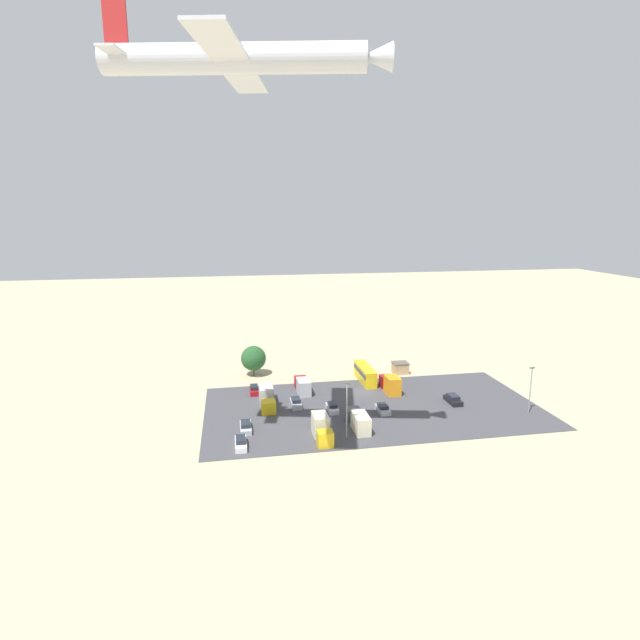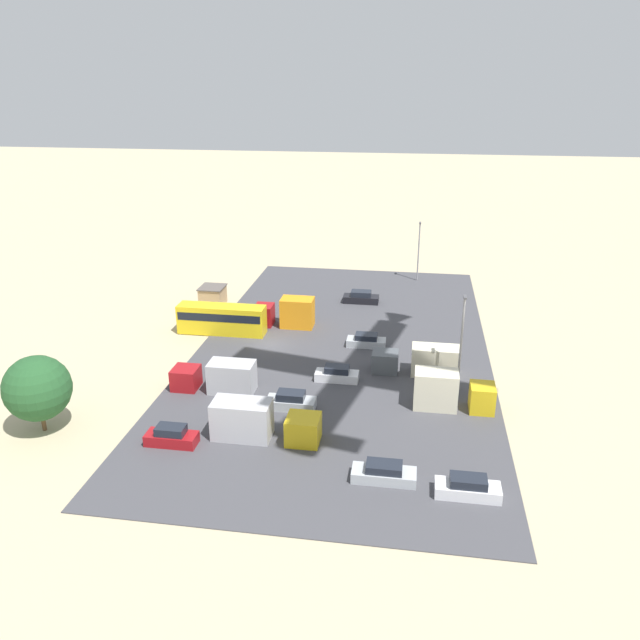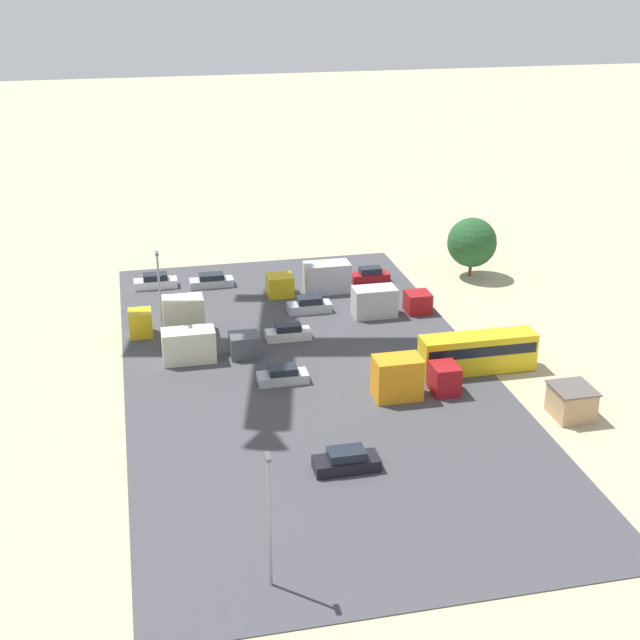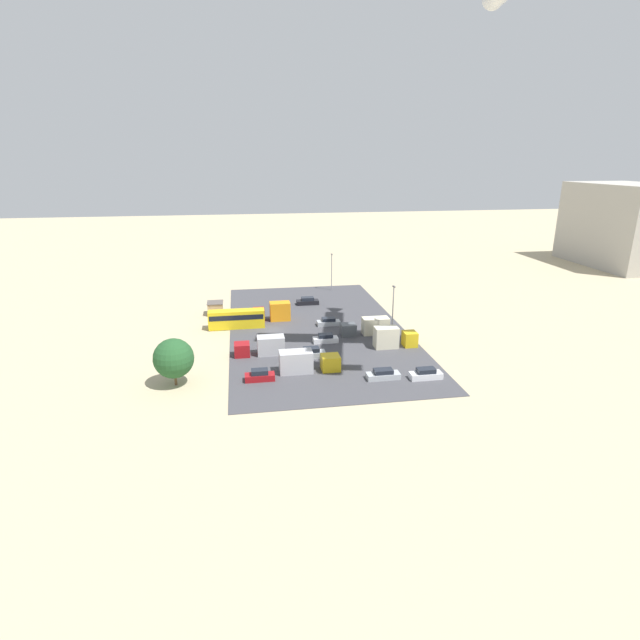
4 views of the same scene
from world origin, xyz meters
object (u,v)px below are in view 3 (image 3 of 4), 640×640
object	(u,v)px
bus	(478,351)
parked_truck_4	(411,378)
parked_car_2	(346,461)
parked_car_0	(288,333)
parked_car_6	(212,281)
shed_building	(571,402)
parked_car_4	(370,276)
parked_car_1	(283,376)
parked_truck_2	(171,317)
parked_truck_1	(387,302)
parked_car_3	(309,305)
parked_truck_0	(205,345)
parked_truck_3	(314,280)
parked_car_5	(155,282)

from	to	relation	value
bus	parked_truck_4	xyz separation A→B (m)	(-3.34, 7.17, -0.19)
parked_car_2	parked_car_0	bearing A→B (deg)	-0.46
parked_car_2	parked_car_6	distance (m)	39.60
shed_building	parked_car_4	bearing A→B (deg)	12.36
parked_truck_4	parked_car_1	bearing A→B (deg)	-115.46
parked_car_4	parked_truck_2	size ratio (longest dim) A/B	0.59
bus	parked_car_6	world-z (taller)	bus
parked_car_1	bus	bearing A→B (deg)	-94.50
parked_car_1	parked_truck_1	xyz separation A→B (m)	(12.75, -12.94, 0.75)
parked_car_3	parked_truck_2	distance (m)	14.19
parked_car_6	parked_truck_0	size ratio (longest dim) A/B	0.55
bus	parked_truck_1	world-z (taller)	bus
parked_truck_1	shed_building	bearing A→B (deg)	19.36
parked_car_4	parked_truck_4	xyz separation A→B (m)	(-27.13, 4.08, 0.93)
parked_car_2	parked_truck_3	xyz separation A→B (m)	(34.93, -5.13, 0.81)
parked_car_1	parked_truck_3	world-z (taller)	parked_truck_3
bus	parked_truck_0	size ratio (longest dim) A/B	1.18
shed_building	parked_car_0	distance (m)	27.31
parked_truck_0	parked_truck_1	size ratio (longest dim) A/B	1.09
shed_building	parked_truck_3	xyz separation A→B (m)	(31.09, 14.09, 0.27)
parked_car_5	parked_truck_1	size ratio (longest dim) A/B	0.58
parked_truck_0	parked_truck_2	xyz separation A→B (m)	(6.77, 2.49, 0.24)
parked_car_2	parked_car_4	world-z (taller)	parked_car_4
parked_truck_2	parked_truck_3	size ratio (longest dim) A/B	0.80
parked_car_2	parked_car_5	bearing A→B (deg)	15.81
parked_car_2	parked_car_3	bearing A→B (deg)	-6.81
bus	parked_truck_2	size ratio (longest dim) A/B	1.43
bus	parked_car_4	xyz separation A→B (m)	(23.79, 3.09, -1.12)
parked_truck_4	bus	bearing A→B (deg)	115.00
parked_car_1	parked_truck_1	bearing A→B (deg)	-45.43
parked_car_3	parked_truck_0	xyz separation A→B (m)	(-9.08, 11.48, 0.68)
parked_car_4	parked_truck_3	world-z (taller)	parked_truck_3
parked_car_6	parked_truck_2	xyz separation A→B (m)	(-11.89, 5.05, 1.00)
parked_truck_2	parked_car_6	bearing A→B (deg)	-23.03
parked_car_1	parked_car_2	size ratio (longest dim) A/B	0.92
parked_car_0	parked_truck_2	bearing A→B (deg)	69.66
parked_truck_0	parked_truck_3	world-z (taller)	parked_truck_3
parked_truck_0	shed_building	bearing A→B (deg)	58.37
parked_car_2	parked_car_4	bearing A→B (deg)	-17.94
bus	parked_car_1	bearing A→B (deg)	85.50
parked_truck_3	parked_truck_4	xyz separation A→B (m)	(-25.10, -2.76, 0.14)
parked_car_2	parked_truck_3	world-z (taller)	parked_truck_3
parked_car_4	parked_car_6	bearing A→B (deg)	-97.46
parked_car_2	bus	bearing A→B (deg)	-48.82
parked_car_0	parked_truck_3	distance (m)	12.57
parked_car_5	parked_car_1	bearing A→B (deg)	20.18
parked_car_1	parked_truck_4	distance (m)	10.94
parked_truck_1	parked_truck_4	distance (m)	17.71
shed_building	parked_truck_3	size ratio (longest dim) A/B	0.39
parked_truck_1	parked_car_1	bearing A→B (deg)	-45.43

